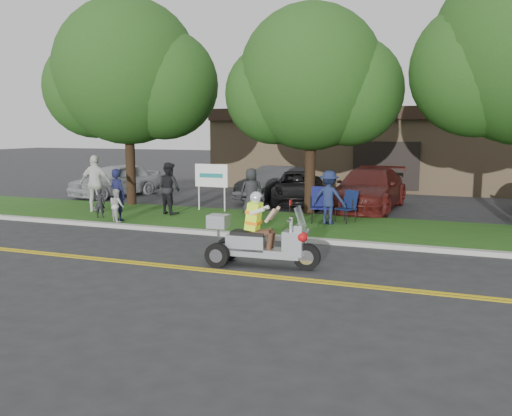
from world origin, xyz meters
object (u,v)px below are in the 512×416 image
(parked_car_right, at_px, (369,189))
(spectator_adult_mid, at_px, (169,188))
(lawn_chair_a, at_px, (348,204))
(trike_scooter, at_px, (258,240))
(spectator_adult_left, at_px, (118,195))
(parked_car_far_left, at_px, (116,180))
(parked_car_left, at_px, (275,183))
(parked_car_mid, at_px, (298,188))
(spectator_adult_right, at_px, (96,183))
(lawn_chair_b, at_px, (320,203))

(parked_car_right, bearing_deg, spectator_adult_mid, -142.86)
(lawn_chair_a, bearing_deg, parked_car_right, 119.33)
(trike_scooter, distance_m, spectator_adult_left, 6.95)
(parked_car_far_left, height_order, parked_car_left, parked_car_far_left)
(lawn_chair_a, distance_m, parked_car_mid, 4.98)
(spectator_adult_mid, relative_size, spectator_adult_right, 0.89)
(trike_scooter, bearing_deg, parked_car_mid, 97.93)
(spectator_adult_mid, relative_size, parked_car_left, 0.41)
(parked_car_mid, bearing_deg, parked_car_right, -29.07)
(lawn_chair_b, bearing_deg, spectator_adult_mid, 168.45)
(spectator_adult_mid, height_order, parked_car_mid, spectator_adult_mid)
(trike_scooter, relative_size, lawn_chair_a, 2.55)
(parked_car_left, bearing_deg, spectator_adult_mid, -98.50)
(parked_car_mid, distance_m, parked_car_right, 2.92)
(spectator_adult_left, distance_m, parked_car_left, 7.73)
(parked_car_mid, bearing_deg, spectator_adult_mid, -143.20)
(parked_car_right, bearing_deg, spectator_adult_left, -136.43)
(spectator_adult_mid, xyz_separation_m, parked_car_left, (1.93, 5.44, -0.28))
(spectator_adult_right, distance_m, parked_car_mid, 7.74)
(lawn_chair_a, distance_m, parked_car_right, 3.57)
(trike_scooter, bearing_deg, spectator_adult_right, 144.99)
(spectator_adult_left, relative_size, parked_car_right, 0.31)
(spectator_adult_mid, bearing_deg, spectator_adult_left, 88.25)
(parked_car_left, bearing_deg, trike_scooter, -61.96)
(spectator_adult_mid, bearing_deg, lawn_chair_b, -154.96)
(lawn_chair_b, xyz_separation_m, spectator_adult_mid, (-5.21, -0.19, 0.26))
(spectator_adult_right, relative_size, parked_car_left, 0.46)
(lawn_chair_b, distance_m, parked_car_right, 4.00)
(lawn_chair_b, height_order, spectator_adult_right, spectator_adult_right)
(parked_car_far_left, relative_size, parked_car_mid, 0.94)
(lawn_chair_b, height_order, spectator_adult_mid, spectator_adult_mid)
(trike_scooter, xyz_separation_m, lawn_chair_a, (0.81, 5.75, 0.09))
(trike_scooter, bearing_deg, parked_car_right, 81.13)
(parked_car_right, bearing_deg, parked_car_mid, 172.64)
(spectator_adult_mid, height_order, spectator_adult_right, spectator_adult_right)
(spectator_adult_left, xyz_separation_m, parked_car_mid, (4.00, 6.40, -0.28))
(trike_scooter, xyz_separation_m, spectator_adult_mid, (-5.20, 5.23, 0.41))
(spectator_adult_mid, xyz_separation_m, parked_car_mid, (3.18, 4.62, -0.34))
(lawn_chair_b, relative_size, parked_car_right, 0.21)
(lawn_chair_a, relative_size, spectator_adult_left, 0.60)
(trike_scooter, height_order, parked_car_far_left, trike_scooter)
(spectator_adult_left, bearing_deg, parked_car_right, -122.00)
(spectator_adult_left, xyz_separation_m, parked_car_left, (2.75, 7.22, -0.22))
(trike_scooter, distance_m, lawn_chair_b, 5.42)
(spectator_adult_left, height_order, parked_car_far_left, spectator_adult_left)
(spectator_adult_left, distance_m, parked_car_mid, 7.55)
(spectator_adult_right, bearing_deg, parked_car_left, -135.35)
(trike_scooter, relative_size, spectator_adult_left, 1.53)
(trike_scooter, relative_size, spectator_adult_right, 1.27)
(lawn_chair_b, xyz_separation_m, parked_car_far_left, (-10.28, 3.93, 0.02))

